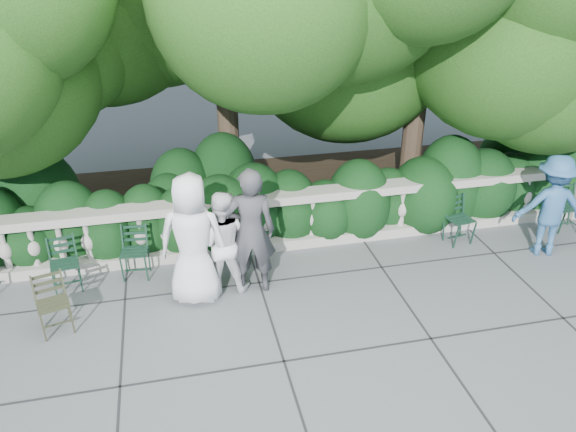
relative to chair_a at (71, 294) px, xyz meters
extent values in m
plane|color=#53565A|center=(3.30, -1.11, 0.00)|extent=(90.00, 90.00, 0.00)
cube|color=#9E998E|center=(3.30, 0.69, 0.09)|extent=(12.00, 0.32, 0.18)
cube|color=#9E998E|center=(3.30, 0.69, 0.93)|extent=(12.00, 0.36, 0.14)
cylinder|color=#3F3023|center=(-0.70, 2.29, 1.40)|extent=(0.40, 0.40, 2.80)
cylinder|color=#3F3023|center=(2.80, 2.89, 1.70)|extent=(0.40, 0.40, 3.40)
cylinder|color=#3F3023|center=(6.30, 2.19, 1.50)|extent=(0.40, 0.40, 3.00)
cylinder|color=#3F3023|center=(9.30, 2.69, 1.30)|extent=(0.40, 0.40, 2.60)
ellipsoid|color=#16380F|center=(9.30, 2.29, 3.40)|extent=(4.80, 4.80, 3.60)
imported|color=white|center=(1.85, -0.49, 0.98)|extent=(1.07, 0.81, 1.96)
imported|color=#39393E|center=(2.68, -0.43, 0.98)|extent=(0.77, 0.56, 1.95)
imported|color=white|center=(2.27, -0.32, 0.79)|extent=(0.89, 0.76, 1.59)
imported|color=#2D5989|center=(7.58, -0.43, 0.86)|extent=(1.24, 0.91, 1.72)
camera|label=1|loc=(1.66, -7.42, 4.87)|focal=35.00mm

